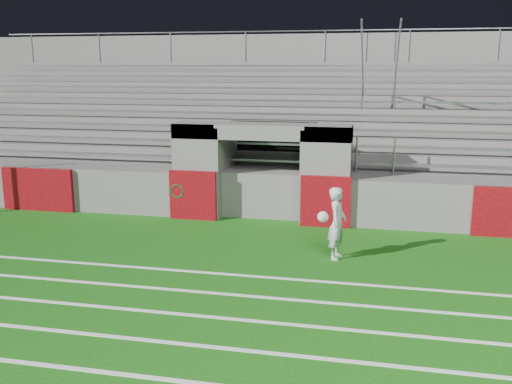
# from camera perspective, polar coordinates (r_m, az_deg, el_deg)

# --- Properties ---
(ground) EXTENTS (90.00, 90.00, 0.00)m
(ground) POSITION_cam_1_polar(r_m,az_deg,el_deg) (12.56, -2.64, -6.60)
(ground) COLOR #13540E
(ground) RESTS_ON ground
(field_markings) EXTENTS (28.00, 8.09, 0.01)m
(field_markings) POSITION_cam_1_polar(r_m,az_deg,el_deg) (8.24, -11.93, -17.55)
(field_markings) COLOR white
(field_markings) RESTS_ON ground
(stadium_structure) EXTENTS (26.00, 8.48, 5.42)m
(stadium_structure) POSITION_cam_1_polar(r_m,az_deg,el_deg) (19.86, 3.19, 4.87)
(stadium_structure) COLOR #5F5D5A
(stadium_structure) RESTS_ON ground
(goalkeeper_with_ball) EXTENTS (0.65, 0.62, 1.58)m
(goalkeeper_with_ball) POSITION_cam_1_polar(r_m,az_deg,el_deg) (12.42, 8.07, -3.08)
(goalkeeper_with_ball) COLOR silver
(goalkeeper_with_ball) RESTS_ON ground
(hose_coil) EXTENTS (0.52, 0.14, 0.52)m
(hose_coil) POSITION_cam_1_polar(r_m,az_deg,el_deg) (15.71, -7.83, 0.02)
(hose_coil) COLOR #0D4215
(hose_coil) RESTS_ON ground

